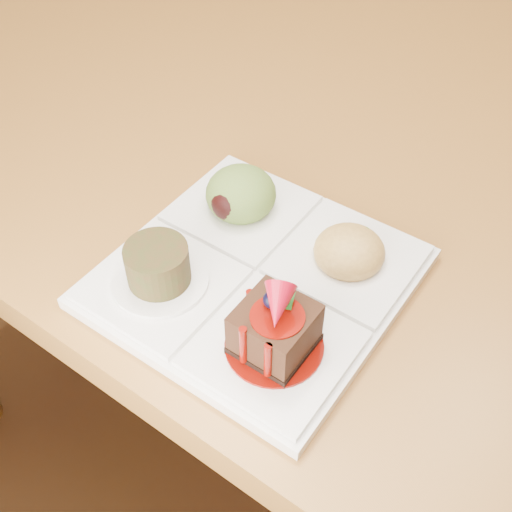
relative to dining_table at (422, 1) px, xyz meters
The scene contains 4 objects.
ground 0.68m from the dining_table, ahead, with size 6.00×6.00×0.00m, color brown.
dining_table is the anchor object (origin of this frame).
chair_left 0.73m from the dining_table, behind, with size 0.41×0.41×0.88m.
sampler_plate 0.77m from the dining_table, 76.35° to the right, with size 0.25×0.25×0.10m.
Camera 1 is at (0.41, -1.06, 1.19)m, focal length 45.00 mm.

